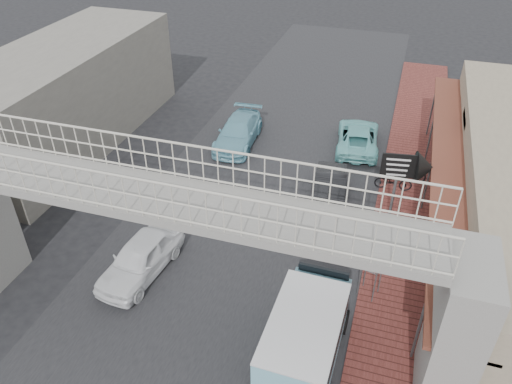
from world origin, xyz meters
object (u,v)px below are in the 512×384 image
Objects in this scene: angkot_van at (306,333)px; motorcycle_near at (393,181)px; white_hatchback at (141,257)px; motorcycle_far at (409,168)px; angkot_curb at (358,137)px; street_clock at (377,237)px; dark_sedan at (330,190)px; arrow_sign at (422,168)px; angkot_far at (238,132)px.

angkot_van reaches higher than motorcycle_near.
motorcycle_far is at bearing 52.35° from white_hatchback.
angkot_curb is 2.48× the size of motorcycle_far.
white_hatchback is 13.18m from angkot_curb.
white_hatchback is at bearing 163.47° from angkot_van.
street_clock is (1.50, 3.37, 1.26)m from angkot_van.
angkot_curb is at bearing 67.96° from white_hatchback.
angkot_curb reaches higher than motorcycle_far.
white_hatchback is 11.61m from motorcycle_near.
motorcycle_far is at bearing 99.68° from street_clock.
white_hatchback reaches higher than motorcycle_near.
dark_sedan is 2.16× the size of motorcycle_far.
motorcycle_near is at bearing 50.42° from white_hatchback.
dark_sedan is at bearing 118.26° from motorcycle_near.
street_clock is at bearing 15.11° from white_hatchback.
white_hatchback is at bearing 55.67° from angkot_curb.
motorcycle_near is 0.48× the size of arrow_sign.
dark_sedan reaches higher than motorcycle_far.
white_hatchback is 1.32× the size of street_clock.
white_hatchback reaches higher than angkot_far.
angkot_far is at bearing 70.17° from motorcycle_near.
motorcycle_far is (8.89, 9.29, -0.05)m from white_hatchback.
street_clock is (-0.85, -8.01, 1.99)m from motorcycle_far.
motorcycle_near is at bearing 81.40° from angkot_van.
street_clock reaches higher than dark_sedan.
dark_sedan is at bearing 156.72° from motorcycle_far.
motorcycle_near is (2.59, 1.71, -0.10)m from dark_sedan.
street_clock is (7.86, -8.96, 1.97)m from angkot_far.
angkot_van reaches higher than motorcycle_far.
angkot_far is 2.52× the size of motorcycle_far.
arrow_sign reaches higher than dark_sedan.
motorcycle_near is 7.16m from street_clock.
white_hatchback is 2.44× the size of motorcycle_near.
angkot_van is at bearing -167.25° from motorcycle_far.
dark_sedan is at bearing 96.75° from angkot_van.
motorcycle_near is at bearing 103.48° from street_clock.
angkot_van is at bearing 85.15° from angkot_curb.
motorcycle_near is at bearing 178.06° from motorcycle_far.
angkot_curb is at bearing 9.27° from angkot_far.
white_hatchback is 8.58m from dark_sedan.
arrow_sign reaches higher than motorcycle_far.
angkot_van reaches higher than dark_sedan.
arrow_sign reaches higher than angkot_far.
dark_sedan reaches higher than angkot_curb.
dark_sedan reaches higher than motorcycle_near.
white_hatchback is at bearing -157.72° from arrow_sign.
angkot_van is (6.54, -2.09, 0.69)m from white_hatchback.
dark_sedan is 3.11m from motorcycle_near.
angkot_curb is at bearing 115.74° from street_clock.
angkot_van is 1.30× the size of arrow_sign.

